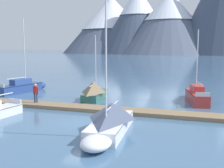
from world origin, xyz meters
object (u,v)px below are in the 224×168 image
object	(u,v)px
sailboat_nearest_berth	(24,87)
sailboat_mid_dock_starboard	(110,120)
sailboat_far_berth	(196,95)
person_on_dock	(36,92)
sailboat_mid_dock_port	(95,91)

from	to	relation	value
sailboat_nearest_berth	sailboat_mid_dock_starboard	size ratio (longest dim) A/B	1.02
sailboat_nearest_berth	sailboat_far_berth	xyz separation A→B (m)	(19.19, 0.48, 0.02)
person_on_dock	sailboat_nearest_berth	bearing A→B (deg)	133.52
sailboat_far_berth	sailboat_mid_dock_starboard	bearing A→B (deg)	-110.22
sailboat_mid_dock_port	sailboat_nearest_berth	bearing A→B (deg)	173.07
sailboat_far_berth	sailboat_mid_dock_port	bearing A→B (deg)	-170.44
sailboat_mid_dock_port	sailboat_far_berth	bearing A→B (deg)	9.56
sailboat_nearest_berth	sailboat_mid_dock_starboard	world-z (taller)	sailboat_nearest_berth
sailboat_mid_dock_starboard	sailboat_mid_dock_port	bearing A→B (deg)	116.97
sailboat_mid_dock_port	sailboat_far_berth	world-z (taller)	sailboat_far_berth
sailboat_nearest_berth	sailboat_far_berth	world-z (taller)	sailboat_nearest_berth
sailboat_far_berth	person_on_dock	xyz separation A→B (m)	(-13.38, -6.60, 0.61)
sailboat_mid_dock_starboard	sailboat_nearest_berth	bearing A→B (deg)	142.01
sailboat_far_berth	sailboat_nearest_berth	bearing A→B (deg)	-178.56
sailboat_mid_dock_port	person_on_dock	world-z (taller)	sailboat_mid_dock_port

